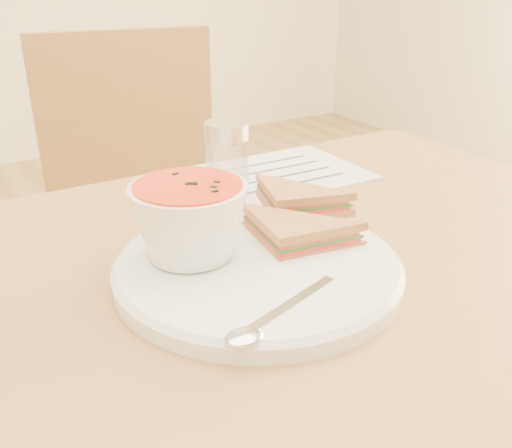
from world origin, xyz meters
TOP-DOWN VIEW (x-y plane):
  - chair_far at (0.09, 0.63)m, footprint 0.45×0.45m
  - plate at (-0.05, -0.02)m, footprint 0.38×0.38m
  - soup_bowl at (-0.11, 0.02)m, footprint 0.15×0.15m
  - sandwich_half_a at (-0.03, -0.04)m, footprint 0.12×0.12m
  - sandwich_half_b at (0.01, 0.03)m, footprint 0.12×0.12m
  - spoon at (-0.08, -0.12)m, footprint 0.18×0.09m
  - paper_menu at (0.14, 0.24)m, footprint 0.27×0.20m
  - condiment_shaker at (0.03, 0.19)m, footprint 0.07×0.07m

SIDE VIEW (x-z plane):
  - chair_far at x=0.09m, z-range 0.00..0.92m
  - paper_menu at x=0.14m, z-range 0.75..0.75m
  - plate at x=-0.05m, z-range 0.75..0.77m
  - spoon at x=-0.08m, z-range 0.77..0.78m
  - sandwich_half_a at x=-0.03m, z-range 0.77..0.80m
  - sandwich_half_b at x=0.01m, z-range 0.78..0.81m
  - condiment_shaker at x=0.03m, z-range 0.75..0.86m
  - soup_bowl at x=-0.11m, z-range 0.77..0.85m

